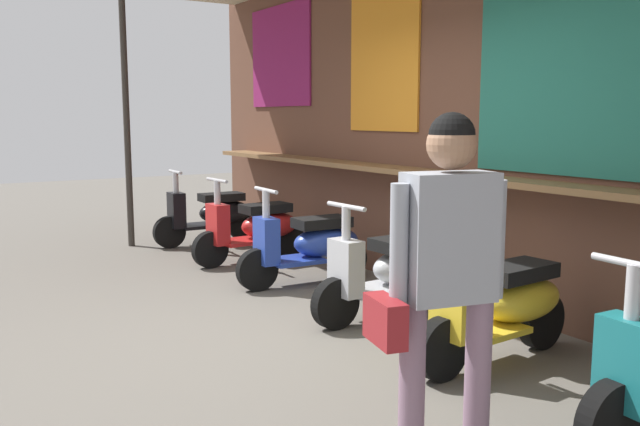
# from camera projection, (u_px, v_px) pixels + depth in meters

# --- Properties ---
(ground_plane) EXTENTS (27.29, 27.29, 0.00)m
(ground_plane) POSITION_uv_depth(u_px,v_px,m) (273.00, 337.00, 4.98)
(ground_plane) COLOR #605B54
(market_stall_facade) EXTENTS (9.75, 2.11, 3.32)m
(market_stall_facade) POSITION_uv_depth(u_px,v_px,m) (467.00, 92.00, 5.70)
(market_stall_facade) COLOR brown
(market_stall_facade) RESTS_ON ground_plane
(scooter_black) EXTENTS (0.46, 1.40, 0.97)m
(scooter_black) POSITION_uv_depth(u_px,v_px,m) (213.00, 214.00, 8.58)
(scooter_black) COLOR black
(scooter_black) RESTS_ON ground_plane
(scooter_red) EXTENTS (0.47, 1.40, 0.97)m
(scooter_red) POSITION_uv_depth(u_px,v_px,m) (257.00, 227.00, 7.53)
(scooter_red) COLOR red
(scooter_red) RESTS_ON ground_plane
(scooter_blue) EXTENTS (0.47, 1.40, 0.97)m
(scooter_blue) POSITION_uv_depth(u_px,v_px,m) (311.00, 245.00, 6.53)
(scooter_blue) COLOR #233D9E
(scooter_blue) RESTS_ON ground_plane
(scooter_silver) EXTENTS (0.46, 1.40, 0.97)m
(scooter_silver) POSITION_uv_depth(u_px,v_px,m) (393.00, 270.00, 5.44)
(scooter_silver) COLOR #B2B5BA
(scooter_silver) RESTS_ON ground_plane
(scooter_yellow) EXTENTS (0.49, 1.40, 0.97)m
(scooter_yellow) POSITION_uv_depth(u_px,v_px,m) (504.00, 305.00, 4.44)
(scooter_yellow) COLOR gold
(scooter_yellow) RESTS_ON ground_plane
(shopper_with_handbag) EXTENTS (0.33, 0.66, 1.65)m
(shopper_with_handbag) POSITION_uv_depth(u_px,v_px,m) (445.00, 260.00, 2.95)
(shopper_with_handbag) COLOR gray
(shopper_with_handbag) RESTS_ON ground_plane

